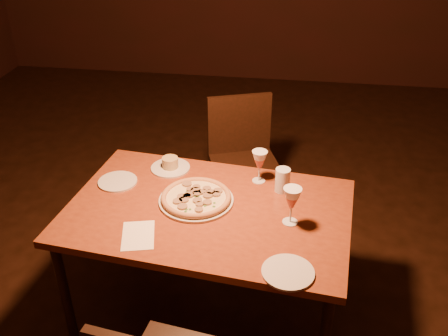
# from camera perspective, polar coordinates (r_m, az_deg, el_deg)

# --- Properties ---
(floor) EXTENTS (7.00, 7.00, 0.00)m
(floor) POSITION_cam_1_polar(r_m,az_deg,el_deg) (2.84, -1.06, -15.41)
(floor) COLOR #311910
(floor) RESTS_ON ground
(dining_table) EXTENTS (1.39, 0.97, 0.70)m
(dining_table) POSITION_cam_1_polar(r_m,az_deg,el_deg) (2.36, -1.82, -5.85)
(dining_table) COLOR brown
(dining_table) RESTS_ON floor
(chair_far) EXTENTS (0.53, 0.53, 0.85)m
(chair_far) POSITION_cam_1_polar(r_m,az_deg,el_deg) (3.18, 2.22, 1.28)
(chair_far) COLOR black
(chair_far) RESTS_ON floor
(pizza_plate) EXTENTS (0.35, 0.35, 0.04)m
(pizza_plate) POSITION_cam_1_polar(r_m,az_deg,el_deg) (2.37, -3.21, -3.42)
(pizza_plate) COLOR silver
(pizza_plate) RESTS_ON dining_table
(ramekin_saucer) EXTENTS (0.21, 0.21, 0.07)m
(ramekin_saucer) POSITION_cam_1_polar(r_m,az_deg,el_deg) (2.63, -6.16, 0.33)
(ramekin_saucer) COLOR silver
(ramekin_saucer) RESTS_ON dining_table
(wine_glass_far) EXTENTS (0.08, 0.08, 0.17)m
(wine_glass_far) POSITION_cam_1_polar(r_m,az_deg,el_deg) (2.49, 4.05, 0.18)
(wine_glass_far) COLOR #BB564E
(wine_glass_far) RESTS_ON dining_table
(wine_glass_right) EXTENTS (0.08, 0.08, 0.18)m
(wine_glass_right) POSITION_cam_1_polar(r_m,az_deg,el_deg) (2.21, 7.71, -4.30)
(wine_glass_right) COLOR #BB564E
(wine_glass_right) RESTS_ON dining_table
(water_tumbler) EXTENTS (0.07, 0.07, 0.12)m
(water_tumbler) POSITION_cam_1_polar(r_m,az_deg,el_deg) (2.44, 6.71, -1.38)
(water_tumbler) COLOR silver
(water_tumbler) RESTS_ON dining_table
(side_plate_left) EXTENTS (0.20, 0.20, 0.01)m
(side_plate_left) POSITION_cam_1_polar(r_m,az_deg,el_deg) (2.57, -12.06, -1.52)
(side_plate_left) COLOR silver
(side_plate_left) RESTS_ON dining_table
(side_plate_near) EXTENTS (0.21, 0.21, 0.01)m
(side_plate_near) POSITION_cam_1_polar(r_m,az_deg,el_deg) (2.00, 7.32, -11.72)
(side_plate_near) COLOR silver
(side_plate_near) RESTS_ON dining_table
(menu_card) EXTENTS (0.18, 0.23, 0.00)m
(menu_card) POSITION_cam_1_polar(r_m,az_deg,el_deg) (2.20, -9.79, -7.59)
(menu_card) COLOR white
(menu_card) RESTS_ON dining_table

